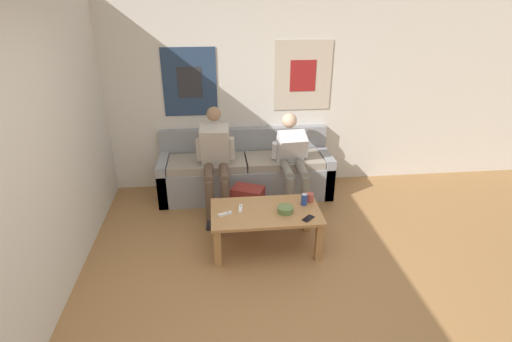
% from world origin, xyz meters
% --- Properties ---
extents(ground_plane, '(18.00, 18.00, 0.00)m').
position_xyz_m(ground_plane, '(0.00, 0.00, 0.00)').
color(ground_plane, '#9E7042').
extents(wall_back, '(10.00, 0.07, 2.55)m').
position_xyz_m(wall_back, '(-0.00, 2.69, 1.28)').
color(wall_back, silver).
rests_on(wall_back, ground_plane).
extents(wall_left, '(0.05, 10.00, 2.55)m').
position_xyz_m(wall_left, '(-1.89, 0.00, 1.27)').
color(wall_left, silver).
rests_on(wall_left, ground_plane).
extents(couch, '(2.23, 0.69, 0.83)m').
position_xyz_m(couch, '(-0.12, 2.34, 0.30)').
color(couch, gray).
rests_on(couch, ground_plane).
extents(coffee_table, '(1.13, 0.64, 0.44)m').
position_xyz_m(coffee_table, '(-0.01, 1.09, 0.37)').
color(coffee_table, '#B27F4C').
rests_on(coffee_table, ground_plane).
extents(person_seated_adult, '(0.47, 0.84, 1.24)m').
position_xyz_m(person_seated_adult, '(-0.50, 1.99, 0.68)').
color(person_seated_adult, brown).
rests_on(person_seated_adult, ground_plane).
extents(person_seated_teen, '(0.47, 0.93, 1.12)m').
position_xyz_m(person_seated_teen, '(0.44, 2.00, 0.63)').
color(person_seated_teen, gray).
rests_on(person_seated_teen, ground_plane).
extents(backpack, '(0.42, 0.36, 0.40)m').
position_xyz_m(backpack, '(-0.15, 1.69, 0.19)').
color(backpack, maroon).
rests_on(backpack, ground_plane).
extents(ceramic_bowl, '(0.17, 0.17, 0.06)m').
position_xyz_m(ceramic_bowl, '(0.19, 1.04, 0.47)').
color(ceramic_bowl, '#607F47').
rests_on(ceramic_bowl, coffee_table).
extents(pillar_candle, '(0.08, 0.08, 0.10)m').
position_xyz_m(pillar_candle, '(0.49, 1.24, 0.49)').
color(pillar_candle, '#B24C42').
rests_on(pillar_candle, coffee_table).
extents(drink_can_blue, '(0.07, 0.07, 0.12)m').
position_xyz_m(drink_can_blue, '(0.41, 1.17, 0.50)').
color(drink_can_blue, '#28479E').
rests_on(drink_can_blue, coffee_table).
extents(game_controller_near_left, '(0.15, 0.08, 0.03)m').
position_xyz_m(game_controller_near_left, '(-0.43, 1.04, 0.45)').
color(game_controller_near_left, white).
rests_on(game_controller_near_left, coffee_table).
extents(game_controller_near_right, '(0.05, 0.15, 0.03)m').
position_xyz_m(game_controller_near_right, '(-0.26, 1.14, 0.45)').
color(game_controller_near_right, white).
rests_on(game_controller_near_right, coffee_table).
extents(cell_phone, '(0.14, 0.14, 0.01)m').
position_xyz_m(cell_phone, '(0.39, 0.88, 0.44)').
color(cell_phone, black).
rests_on(cell_phone, coffee_table).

